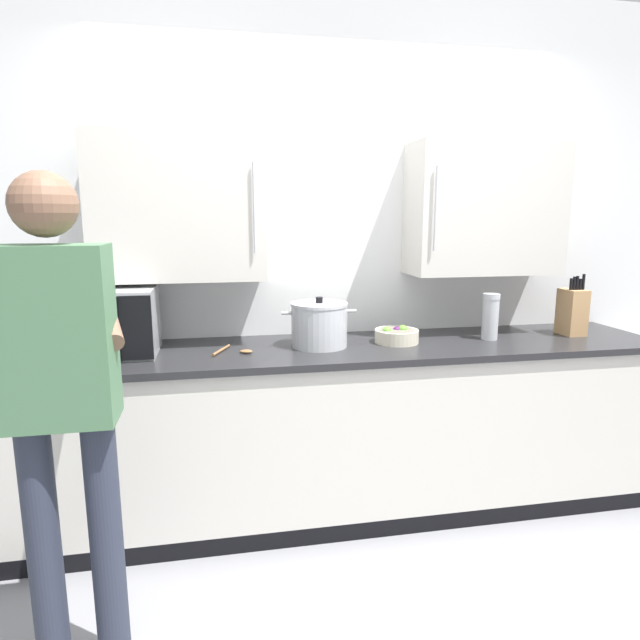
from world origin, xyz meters
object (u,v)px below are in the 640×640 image
(wooden_spoon, at_px, (234,351))
(person_figure, at_px, (61,389))
(fruit_bowl, at_px, (397,335))
(stock_pot, at_px, (319,324))
(microwave_oven, at_px, (98,322))
(thermos_flask, at_px, (490,316))
(knife_block, at_px, (572,311))

(wooden_spoon, distance_m, person_figure, 1.01)
(fruit_bowl, xyz_separation_m, person_figure, (-1.44, -0.88, 0.07))
(stock_pot, bearing_deg, microwave_oven, 178.60)
(thermos_flask, bearing_deg, knife_block, 3.01)
(microwave_oven, distance_m, knife_block, 2.54)
(wooden_spoon, bearing_deg, thermos_flask, 1.58)
(microwave_oven, distance_m, person_figure, 0.90)
(thermos_flask, distance_m, fruit_bowl, 0.53)
(person_figure, bearing_deg, knife_block, 19.62)
(fruit_bowl, bearing_deg, wooden_spoon, -176.11)
(wooden_spoon, relative_size, fruit_bowl, 0.88)
(microwave_oven, relative_size, person_figure, 0.29)
(wooden_spoon, xyz_separation_m, fruit_bowl, (0.86, 0.06, 0.03))
(microwave_oven, xyz_separation_m, fruit_bowl, (1.50, -0.02, -0.12))
(wooden_spoon, bearing_deg, fruit_bowl, 3.89)
(microwave_oven, xyz_separation_m, wooden_spoon, (0.64, -0.08, -0.15))
(stock_pot, distance_m, person_figure, 1.34)
(microwave_oven, height_order, person_figure, person_figure)
(thermos_flask, xyz_separation_m, stock_pot, (-0.95, 0.02, -0.01))
(thermos_flask, distance_m, person_figure, 2.14)
(microwave_oven, relative_size, stock_pot, 1.29)
(wooden_spoon, bearing_deg, stock_pot, 7.19)
(fruit_bowl, height_order, person_figure, person_figure)
(thermos_flask, distance_m, knife_block, 0.52)
(wooden_spoon, height_order, person_figure, person_figure)
(knife_block, bearing_deg, microwave_oven, 179.64)
(microwave_oven, bearing_deg, thermos_flask, -1.22)
(wooden_spoon, relative_size, person_figure, 0.12)
(knife_block, bearing_deg, fruit_bowl, -179.61)
(person_figure, bearing_deg, stock_pot, 40.67)
(knife_block, relative_size, fruit_bowl, 1.49)
(stock_pot, relative_size, wooden_spoon, 1.89)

